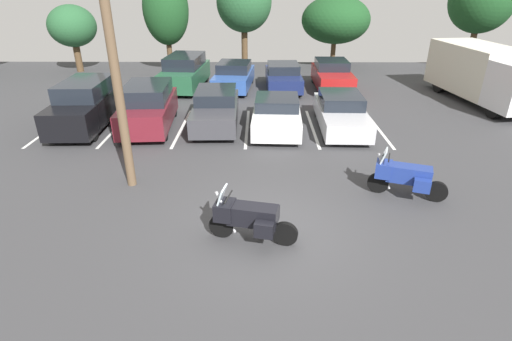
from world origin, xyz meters
TOP-DOWN VIEW (x-y plane):
  - ground at (0.00, 0.00)m, footprint 44.00×44.00m
  - motorcycle_touring at (-0.49, -0.45)m, footprint 2.15×1.05m
  - motorcycle_second at (3.90, 1.75)m, footprint 2.12×1.21m
  - parking_stripes at (-2.14, 7.55)m, footprint 13.92×4.71m
  - car_black at (-7.50, 7.64)m, footprint 1.95×4.67m
  - car_maroon at (-4.85, 7.57)m, footprint 2.17×4.53m
  - car_charcoal at (-2.09, 7.93)m, footprint 1.92×4.59m
  - car_white at (0.47, 7.39)m, footprint 2.06×4.34m
  - car_silver at (3.15, 7.59)m, footprint 1.91×4.72m
  - car_far_green at (-4.44, 14.20)m, footprint 2.30×4.90m
  - car_far_blue at (-1.68, 14.09)m, footprint 2.26×4.41m
  - car_far_navy at (1.08, 13.95)m, footprint 1.93×4.28m
  - car_far_red at (3.84, 14.16)m, footprint 1.88×4.34m
  - box_truck at (10.96, 11.56)m, footprint 3.40×7.22m
  - utility_pole at (-4.15, 2.41)m, footprint 1.80×0.26m
  - tree_center at (-6.20, 18.73)m, footprint 2.88×2.88m
  - tree_left at (-1.30, 20.81)m, footprint 3.73×3.73m
  - tree_center_left at (14.13, 19.70)m, footprint 4.06×4.06m
  - tree_center_right at (-12.31, 18.65)m, footprint 3.00×3.00m
  - tree_rear at (4.95, 20.60)m, footprint 4.64×4.64m

SIDE VIEW (x-z plane):
  - ground at x=0.00m, z-range -0.10..0.00m
  - parking_stripes at x=-2.14m, z-range 0.00..0.01m
  - motorcycle_touring at x=-0.49m, z-range -0.04..1.34m
  - motorcycle_second at x=3.90m, z-range -0.04..1.35m
  - car_white at x=0.47m, z-range -0.02..1.34m
  - car_silver at x=3.15m, z-range -0.02..1.37m
  - car_far_blue at x=-1.68m, z-range -0.03..1.44m
  - car_far_navy at x=1.08m, z-range -0.01..1.42m
  - car_charcoal at x=-2.09m, z-range -0.01..1.45m
  - car_far_red at x=3.84m, z-range -0.02..1.52m
  - car_maroon at x=-4.85m, z-range -0.01..1.80m
  - car_far_green at x=-4.44m, z-range -0.01..1.83m
  - car_black at x=-7.50m, z-range -0.01..1.89m
  - box_truck at x=10.96m, z-range 0.12..2.80m
  - tree_center_right at x=-12.31m, z-range 0.77..4.97m
  - tree_rear at x=4.95m, z-range 0.76..5.44m
  - tree_center at x=-6.20m, z-range 0.84..6.92m
  - tree_left at x=-1.30m, z-range 1.10..7.26m
  - tree_center_left at x=14.13m, z-range 1.15..7.56m
  - utility_pole at x=-4.15m, z-range 0.16..9.35m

